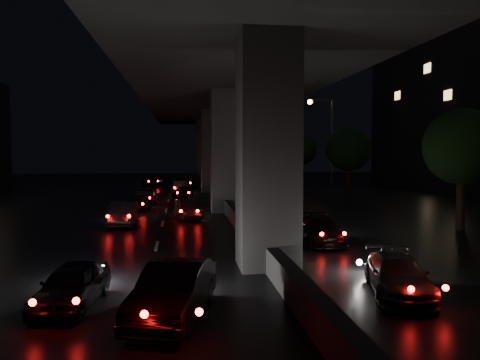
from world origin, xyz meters
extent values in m
plane|color=black|center=(0.00, 0.00, 0.00)|extent=(120.00, 120.00, 0.00)
cube|color=#37373A|center=(0.00, -10.00, 4.00)|extent=(2.00, 2.00, 8.00)
cube|color=#37373A|center=(0.00, 5.00, 4.00)|extent=(2.00, 2.00, 8.00)
cube|color=#37373A|center=(0.00, 20.00, 4.00)|extent=(2.00, 2.00, 8.00)
cube|color=#37373A|center=(0.00, 35.00, 4.00)|extent=(2.00, 2.00, 8.00)
cube|color=black|center=(0.00, 5.00, 8.75)|extent=(12.00, 80.00, 1.50)
cube|color=#37373A|center=(-5.80, 5.00, 10.00)|extent=(0.40, 80.00, 1.00)
cube|color=#37373A|center=(5.80, 5.00, 10.00)|extent=(0.40, 80.00, 1.00)
cube|color=#37373A|center=(0.00, 5.00, 0.42)|extent=(0.45, 70.00, 0.85)
cube|color=black|center=(27.00, 20.00, 7.50)|extent=(12.00, 22.00, 15.00)
cylinder|color=black|center=(11.00, -4.00, 1.40)|extent=(0.44, 0.44, 2.80)
sphere|color=black|center=(11.00, -4.00, 4.22)|extent=(3.80, 3.80, 3.80)
cylinder|color=black|center=(11.00, 12.00, 1.40)|extent=(0.44, 0.44, 2.80)
sphere|color=black|center=(11.00, 12.00, 4.22)|extent=(3.80, 3.80, 3.80)
cylinder|color=black|center=(11.00, 28.00, 1.40)|extent=(0.44, 0.44, 2.80)
sphere|color=black|center=(11.00, 28.00, 4.22)|extent=(3.80, 3.80, 3.80)
cylinder|color=#2D2D33|center=(11.50, 18.00, 4.50)|extent=(0.18, 0.18, 9.00)
cube|color=#2D2D33|center=(10.40, 18.00, 8.90)|extent=(2.40, 0.10, 0.10)
sphere|color=yellow|center=(9.30, 18.00, 8.70)|extent=(0.44, 0.44, 0.44)
imported|color=black|center=(-5.76, -13.53, 0.56)|extent=(1.75, 3.42, 1.11)
imported|color=black|center=(-3.15, -14.64, 0.65)|extent=(2.33, 4.16, 1.30)
imported|color=#57514C|center=(3.04, -13.62, 0.54)|extent=(2.37, 3.96, 1.07)
imported|color=black|center=(3.10, -6.11, 0.57)|extent=(1.91, 4.02, 1.13)
imported|color=black|center=(-6.10, -0.13, 0.62)|extent=(1.38, 3.79, 1.24)
imported|color=black|center=(-2.52, 1.86, 0.56)|extent=(1.72, 3.55, 1.12)
imported|color=black|center=(-5.86, 5.98, 0.53)|extent=(1.99, 3.34, 1.06)
imported|color=#232326|center=(-5.65, 9.71, 0.54)|extent=(1.64, 3.77, 1.08)
imported|color=black|center=(-2.83, 13.51, 0.55)|extent=(2.08, 3.46, 1.10)
imported|color=#5A524E|center=(-3.07, 18.45, 0.60)|extent=(1.39, 3.66, 1.19)
imported|color=black|center=(-2.54, 24.33, 0.61)|extent=(2.61, 4.64, 1.22)
imported|color=black|center=(-6.02, 28.00, 0.59)|extent=(2.87, 4.56, 1.17)
imported|color=#4D5054|center=(2.74, 28.11, 0.59)|extent=(2.20, 3.67, 1.17)
camera|label=1|loc=(-2.94, -25.82, 4.01)|focal=35.00mm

